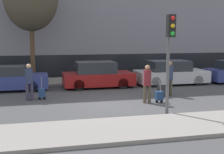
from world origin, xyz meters
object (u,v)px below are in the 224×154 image
at_px(pedestrian_center, 147,82).
at_px(trolley_right, 161,90).
at_px(traffic_light, 170,44).
at_px(parked_bicycle, 139,73).
at_px(pedestrian_left, 29,80).
at_px(pedestrian_right, 170,76).
at_px(parked_car_1, 97,75).
at_px(parked_car_0, 5,79).
at_px(trolley_left, 42,93).
at_px(parked_car_2, 170,73).
at_px(trolley_center, 159,96).

height_order(pedestrian_center, trolley_right, pedestrian_center).
relative_size(traffic_light, parked_bicycle, 2.09).
bearing_deg(pedestrian_left, pedestrian_right, 169.49).
relative_size(parked_car_1, pedestrian_left, 2.35).
xyz_separation_m(parked_car_0, pedestrian_center, (6.36, -4.70, 0.33)).
distance_m(parked_car_0, traffic_light, 9.66).
distance_m(trolley_left, traffic_light, 6.54).
distance_m(parked_car_1, trolley_right, 4.30).
bearing_deg(parked_car_1, parked_car_2, 0.64).
xyz_separation_m(parked_car_1, pedestrian_center, (1.32, -4.63, 0.27)).
distance_m(parked_car_1, parked_bicycle, 3.91).
bearing_deg(parked_car_1, parked_bicycle, 34.16).
height_order(pedestrian_right, parked_bicycle, pedestrian_right).
relative_size(parked_car_0, traffic_light, 1.19).
relative_size(parked_car_0, parked_car_1, 1.11).
height_order(pedestrian_left, pedestrian_center, pedestrian_left).
bearing_deg(pedestrian_right, pedestrian_left, 154.49).
xyz_separation_m(pedestrian_center, traffic_light, (-0.01, -2.29, 1.69)).
distance_m(parked_car_0, trolley_center, 8.41).
height_order(pedestrian_left, trolley_center, pedestrian_left).
xyz_separation_m(parked_car_0, trolley_right, (7.50, -3.59, -0.27)).
height_order(trolley_right, parked_bicycle, trolley_right).
bearing_deg(pedestrian_center, parked_bicycle, -97.09).
relative_size(pedestrian_left, parked_bicycle, 0.96).
bearing_deg(trolley_left, trolley_right, -7.67).
bearing_deg(trolley_center, pedestrian_right, 51.70).
height_order(pedestrian_center, parked_bicycle, pedestrian_center).
bearing_deg(trolley_right, parked_car_0, 154.41).
height_order(pedestrian_center, trolley_center, pedestrian_center).
height_order(trolley_left, pedestrian_center, pedestrian_center).
relative_size(parked_car_0, parked_bicycle, 2.49).
height_order(parked_car_0, parked_car_1, parked_car_1).
distance_m(parked_car_0, parked_car_1, 5.04).
relative_size(trolley_left, traffic_light, 0.29).
xyz_separation_m(pedestrian_left, parked_bicycle, (6.96, 5.02, -0.47)).
bearing_deg(pedestrian_center, pedestrian_right, -132.88).
distance_m(parked_car_2, trolley_right, 4.15).
bearing_deg(trolley_right, parked_bicycle, 82.24).
distance_m(pedestrian_center, trolley_right, 1.70).
xyz_separation_m(parked_car_2, parked_bicycle, (-1.31, 2.14, -0.18)).
height_order(trolley_center, trolley_right, trolley_right).
height_order(parked_car_0, parked_bicycle, parked_car_0).
bearing_deg(parked_car_1, trolley_left, -139.01).
distance_m(trolley_left, trolley_right, 5.68).
relative_size(trolley_left, parked_bicycle, 0.60).
relative_size(parked_car_0, pedestrian_center, 2.62).
relative_size(trolley_right, traffic_light, 0.31).
bearing_deg(traffic_light, parked_car_0, 132.23).
distance_m(pedestrian_right, trolley_right, 0.82).
distance_m(parked_car_1, pedestrian_right, 4.46).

